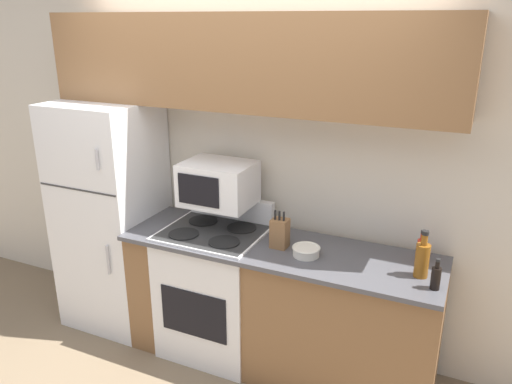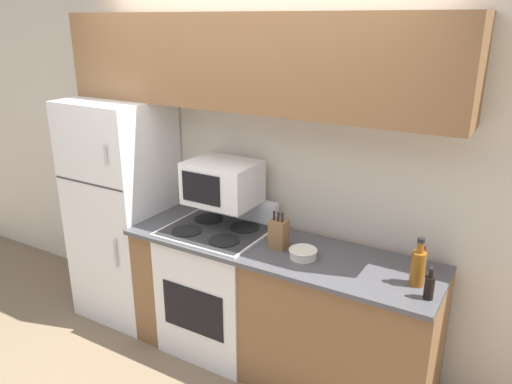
{
  "view_description": "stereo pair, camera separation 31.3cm",
  "coord_description": "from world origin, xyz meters",
  "views": [
    {
      "loc": [
        1.43,
        -2.43,
        2.3
      ],
      "look_at": [
        0.2,
        0.26,
        1.26
      ],
      "focal_mm": 35.0,
      "sensor_mm": 36.0,
      "label": 1
    },
    {
      "loc": [
        1.71,
        -2.29,
        2.3
      ],
      "look_at": [
        0.2,
        0.26,
        1.26
      ],
      "focal_mm": 35.0,
      "sensor_mm": 36.0,
      "label": 2
    }
  ],
  "objects": [
    {
      "name": "wall_back",
      "position": [
        0.0,
        0.66,
        1.27
      ],
      "size": [
        8.0,
        0.05,
        2.55
      ],
      "color": "beige",
      "rests_on": "ground_plane"
    },
    {
      "name": "lower_cabinets",
      "position": [
        0.35,
        0.29,
        0.46
      ],
      "size": [
        2.08,
        0.62,
        0.91
      ],
      "color": "brown",
      "rests_on": "ground_plane"
    },
    {
      "name": "bottle_whiskey",
      "position": [
        1.23,
        0.24,
        1.02
      ],
      "size": [
        0.08,
        0.08,
        0.28
      ],
      "color": "brown",
      "rests_on": "lower_cabinets"
    },
    {
      "name": "knife_block",
      "position": [
        0.36,
        0.27,
        1.01
      ],
      "size": [
        0.11,
        0.1,
        0.25
      ],
      "color": "brown",
      "rests_on": "lower_cabinets"
    },
    {
      "name": "microwave",
      "position": [
        -0.14,
        0.38,
        1.24
      ],
      "size": [
        0.47,
        0.37,
        0.29
      ],
      "color": "white",
      "rests_on": "stove"
    },
    {
      "name": "ground_plane",
      "position": [
        0.0,
        0.0,
        0.0
      ],
      "size": [
        12.0,
        12.0,
        0.0
      ],
      "primitive_type": "plane",
      "color": "#7F6B51"
    },
    {
      "name": "refrigerator",
      "position": [
        -1.04,
        0.31,
        0.87
      ],
      "size": [
        0.69,
        0.65,
        1.74
      ],
      "color": "white",
      "rests_on": "ground_plane"
    },
    {
      "name": "bottle_soy_sauce",
      "position": [
        1.32,
        0.13,
        0.98
      ],
      "size": [
        0.05,
        0.05,
        0.18
      ],
      "color": "black",
      "rests_on": "lower_cabinets"
    },
    {
      "name": "stove",
      "position": [
        -0.13,
        0.28,
        0.48
      ],
      "size": [
        0.68,
        0.6,
        1.09
      ],
      "color": "white",
      "rests_on": "ground_plane"
    },
    {
      "name": "bottle_hot_sauce",
      "position": [
        1.2,
        0.43,
        0.99
      ],
      "size": [
        0.05,
        0.05,
        0.2
      ],
      "color": "red",
      "rests_on": "lower_cabinets"
    },
    {
      "name": "bowl",
      "position": [
        0.56,
        0.22,
        0.94
      ],
      "size": [
        0.18,
        0.18,
        0.06
      ],
      "color": "silver",
      "rests_on": "lower_cabinets"
    },
    {
      "name": "upper_cabinets",
      "position": [
        0.0,
        0.46,
        2.04
      ],
      "size": [
        2.77,
        0.35,
        0.59
      ],
      "color": "brown",
      "rests_on": "refrigerator"
    }
  ]
}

